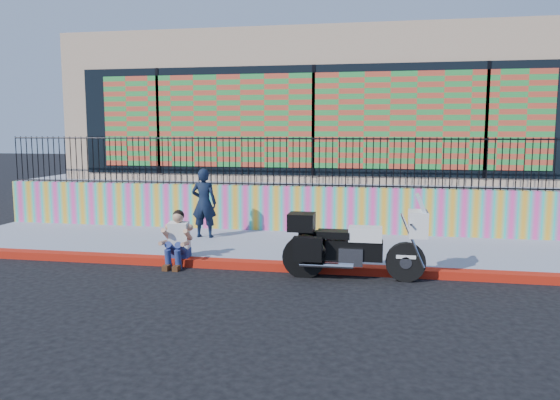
# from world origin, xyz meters

# --- Properties ---
(ground) EXTENTS (90.00, 90.00, 0.00)m
(ground) POSITION_xyz_m (0.00, 0.00, 0.00)
(ground) COLOR black
(ground) RESTS_ON ground
(red_curb) EXTENTS (16.00, 0.30, 0.15)m
(red_curb) POSITION_xyz_m (0.00, 0.00, 0.07)
(red_curb) COLOR #B1230C
(red_curb) RESTS_ON ground
(sidewalk) EXTENTS (16.00, 3.00, 0.15)m
(sidewalk) POSITION_xyz_m (0.00, 1.65, 0.07)
(sidewalk) COLOR #8991A5
(sidewalk) RESTS_ON ground
(mural_wall) EXTENTS (16.00, 0.20, 1.10)m
(mural_wall) POSITION_xyz_m (0.00, 3.25, 0.70)
(mural_wall) COLOR #F5409F
(mural_wall) RESTS_ON sidewalk
(metal_fence) EXTENTS (15.80, 0.04, 1.20)m
(metal_fence) POSITION_xyz_m (0.00, 3.25, 1.85)
(metal_fence) COLOR black
(metal_fence) RESTS_ON mural_wall
(elevated_platform) EXTENTS (16.00, 10.00, 1.25)m
(elevated_platform) POSITION_xyz_m (0.00, 8.35, 0.62)
(elevated_platform) COLOR #8991A5
(elevated_platform) RESTS_ON ground
(storefront_building) EXTENTS (14.00, 8.06, 4.00)m
(storefront_building) POSITION_xyz_m (0.00, 8.13, 3.25)
(storefront_building) COLOR tan
(storefront_building) RESTS_ON elevated_platform
(police_motorcycle) EXTENTS (2.47, 0.81, 1.53)m
(police_motorcycle) POSITION_xyz_m (1.26, -0.35, 0.64)
(police_motorcycle) COLOR black
(police_motorcycle) RESTS_ON ground
(police_officer) EXTENTS (0.59, 0.39, 1.60)m
(police_officer) POSITION_xyz_m (-2.26, 2.07, 0.95)
(police_officer) COLOR black
(police_officer) RESTS_ON sidewalk
(seated_man) EXTENTS (0.54, 0.71, 1.06)m
(seated_man) POSITION_xyz_m (-2.09, -0.12, 0.45)
(seated_man) COLOR navy
(seated_man) RESTS_ON ground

